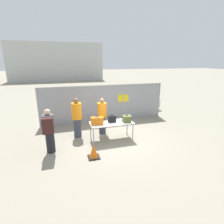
# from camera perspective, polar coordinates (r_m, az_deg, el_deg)

# --- Properties ---
(ground_plane) EXTENTS (120.00, 120.00, 0.00)m
(ground_plane) POSITION_cam_1_polar(r_m,az_deg,el_deg) (7.71, 1.84, -8.65)
(ground_plane) COLOR gray
(fence_section) EXTENTS (6.82, 0.07, 2.02)m
(fence_section) POSITION_cam_1_polar(r_m,az_deg,el_deg) (9.56, -2.50, 3.08)
(fence_section) COLOR #9EA0A5
(fence_section) RESTS_ON ground_plane
(inspection_table) EXTENTS (1.80, 0.80, 0.77)m
(inspection_table) POSITION_cam_1_polar(r_m,az_deg,el_deg) (7.35, -0.17, -3.89)
(inspection_table) COLOR silver
(inspection_table) RESTS_ON ground_plane
(suitcase_orange) EXTENTS (0.53, 0.29, 0.33)m
(suitcase_orange) POSITION_cam_1_polar(r_m,az_deg,el_deg) (7.09, -4.89, -2.88)
(suitcase_orange) COLOR orange
(suitcase_orange) RESTS_ON inspection_table
(suitcase_black) EXTENTS (0.36, 0.28, 0.31)m
(suitcase_black) POSITION_cam_1_polar(r_m,az_deg,el_deg) (7.37, -0.01, -2.15)
(suitcase_black) COLOR black
(suitcase_black) RESTS_ON inspection_table
(suitcase_olive) EXTENTS (0.36, 0.31, 0.30)m
(suitcase_olive) POSITION_cam_1_polar(r_m,az_deg,el_deg) (7.39, 4.82, -2.21)
(suitcase_olive) COLOR #566033
(suitcase_olive) RESTS_ON inspection_table
(traveler_hooded) EXTENTS (0.41, 0.63, 1.65)m
(traveler_hooded) POSITION_cam_1_polar(r_m,az_deg,el_deg) (6.65, -19.90, -5.41)
(traveler_hooded) COLOR black
(traveler_hooded) RESTS_ON ground_plane
(security_worker_near) EXTENTS (0.41, 0.41, 1.67)m
(security_worker_near) POSITION_cam_1_polar(r_m,az_deg,el_deg) (7.96, -3.22, -1.18)
(security_worker_near) COLOR #383D4C
(security_worker_near) RESTS_ON ground_plane
(security_worker_far) EXTENTS (0.43, 0.43, 1.76)m
(security_worker_far) POSITION_cam_1_polar(r_m,az_deg,el_deg) (7.74, -11.39, -1.65)
(security_worker_far) COLOR #383D4C
(security_worker_far) RESTS_ON ground_plane
(utility_trailer) EXTENTS (4.49, 2.13, 0.76)m
(utility_trailer) POSITION_cam_1_polar(r_m,az_deg,el_deg) (12.17, 6.73, 2.90)
(utility_trailer) COLOR white
(utility_trailer) RESTS_ON ground_plane
(distant_hangar) EXTENTS (14.96, 13.41, 6.11)m
(distant_hangar) POSITION_cam_1_polar(r_m,az_deg,el_deg) (36.91, -17.43, 15.40)
(distant_hangar) COLOR #B2B7B2
(distant_hangar) RESTS_ON ground_plane
(traffic_cone) EXTENTS (0.40, 0.40, 0.50)m
(traffic_cone) POSITION_cam_1_polar(r_m,az_deg,el_deg) (6.25, -6.02, -12.73)
(traffic_cone) COLOR black
(traffic_cone) RESTS_ON ground_plane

